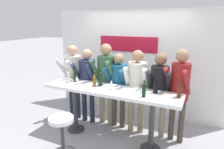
{
  "coord_description": "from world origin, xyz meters",
  "views": [
    {
      "loc": [
        1.49,
        -3.14,
        2.23
      ],
      "look_at": [
        0.0,
        0.09,
        1.28
      ],
      "focal_mm": 32.0,
      "sensor_mm": 36.0,
      "label": 1
    }
  ],
  "objects_px": {
    "person_center_left": "(106,76)",
    "person_center_right": "(137,83)",
    "wine_bottle_0": "(100,78)",
    "bar_stool": "(62,130)",
    "person_left": "(87,78)",
    "person_right": "(159,87)",
    "wine_bottle_1": "(68,77)",
    "wine_bottle_3": "(144,90)",
    "person_center": "(118,83)",
    "wine_glass_0": "(111,83)",
    "wine_bottle_4": "(94,80)",
    "wine_bottle_2": "(75,75)",
    "tasting_table": "(110,97)",
    "wine_bottle_6": "(179,90)",
    "wine_glass_1": "(77,78)",
    "person_far_right": "(180,86)",
    "wine_bottle_5": "(156,85)",
    "person_far_left": "(73,74)"
  },
  "relations": [
    {
      "from": "person_center_left",
      "to": "person_center_right",
      "type": "distance_m",
      "value": 0.71
    },
    {
      "from": "wine_bottle_0",
      "to": "person_center_right",
      "type": "bearing_deg",
      "value": 31.94
    },
    {
      "from": "bar_stool",
      "to": "person_left",
      "type": "xyz_separation_m",
      "value": [
        -0.23,
        1.21,
        0.57
      ]
    },
    {
      "from": "bar_stool",
      "to": "person_right",
      "type": "distance_m",
      "value": 1.9
    },
    {
      "from": "wine_bottle_1",
      "to": "wine_bottle_3",
      "type": "distance_m",
      "value": 1.62
    },
    {
      "from": "wine_bottle_1",
      "to": "person_center",
      "type": "bearing_deg",
      "value": 29.99
    },
    {
      "from": "bar_stool",
      "to": "person_left",
      "type": "distance_m",
      "value": 1.36
    },
    {
      "from": "wine_bottle_0",
      "to": "wine_glass_0",
      "type": "distance_m",
      "value": 0.29
    },
    {
      "from": "wine_bottle_4",
      "to": "wine_glass_0",
      "type": "distance_m",
      "value": 0.36
    },
    {
      "from": "person_left",
      "to": "wine_bottle_2",
      "type": "distance_m",
      "value": 0.35
    },
    {
      "from": "wine_bottle_0",
      "to": "tasting_table",
      "type": "bearing_deg",
      "value": -18.51
    },
    {
      "from": "wine_bottle_2",
      "to": "wine_glass_0",
      "type": "height_order",
      "value": "wine_bottle_2"
    },
    {
      "from": "wine_bottle_6",
      "to": "wine_glass_1",
      "type": "distance_m",
      "value": 1.9
    },
    {
      "from": "person_far_right",
      "to": "wine_bottle_6",
      "type": "height_order",
      "value": "person_far_right"
    },
    {
      "from": "person_center_left",
      "to": "wine_bottle_0",
      "type": "bearing_deg",
      "value": -79.14
    },
    {
      "from": "person_left",
      "to": "person_right",
      "type": "height_order",
      "value": "person_right"
    },
    {
      "from": "person_center_left",
      "to": "person_center_right",
      "type": "xyz_separation_m",
      "value": [
        0.7,
        -0.06,
        -0.05
      ]
    },
    {
      "from": "person_center_left",
      "to": "wine_bottle_5",
      "type": "bearing_deg",
      "value": -19.88
    },
    {
      "from": "person_far_left",
      "to": "person_center_right",
      "type": "xyz_separation_m",
      "value": [
        1.54,
        -0.04,
        -0.01
      ]
    },
    {
      "from": "wine_bottle_3",
      "to": "wine_bottle_5",
      "type": "xyz_separation_m",
      "value": [
        0.13,
        0.28,
        0.01
      ]
    },
    {
      "from": "wine_bottle_1",
      "to": "wine_bottle_4",
      "type": "distance_m",
      "value": 0.6
    },
    {
      "from": "person_center",
      "to": "wine_glass_1",
      "type": "distance_m",
      "value": 0.86
    },
    {
      "from": "person_far_left",
      "to": "wine_glass_1",
      "type": "height_order",
      "value": "person_far_left"
    },
    {
      "from": "wine_bottle_2",
      "to": "wine_glass_1",
      "type": "relative_size",
      "value": 1.68
    },
    {
      "from": "person_center_left",
      "to": "person_right",
      "type": "distance_m",
      "value": 1.15
    },
    {
      "from": "wine_bottle_5",
      "to": "wine_bottle_0",
      "type": "bearing_deg",
      "value": -176.67
    },
    {
      "from": "tasting_table",
      "to": "bar_stool",
      "type": "height_order",
      "value": "tasting_table"
    },
    {
      "from": "person_far_left",
      "to": "wine_bottle_4",
      "type": "bearing_deg",
      "value": -19.88
    },
    {
      "from": "person_right",
      "to": "person_center",
      "type": "bearing_deg",
      "value": 169.19
    },
    {
      "from": "person_center_right",
      "to": "wine_bottle_2",
      "type": "xyz_separation_m",
      "value": [
        -1.21,
        -0.34,
        0.11
      ]
    },
    {
      "from": "person_center_right",
      "to": "wine_glass_0",
      "type": "relative_size",
      "value": 9.66
    },
    {
      "from": "wine_bottle_5",
      "to": "wine_glass_0",
      "type": "relative_size",
      "value": 1.69
    },
    {
      "from": "person_left",
      "to": "wine_bottle_0",
      "type": "distance_m",
      "value": 0.64
    },
    {
      "from": "wine_bottle_4",
      "to": "wine_bottle_6",
      "type": "relative_size",
      "value": 0.92
    },
    {
      "from": "person_center_left",
      "to": "person_center",
      "type": "relative_size",
      "value": 1.11
    },
    {
      "from": "person_far_left",
      "to": "wine_bottle_2",
      "type": "distance_m",
      "value": 0.52
    },
    {
      "from": "bar_stool",
      "to": "person_center_left",
      "type": "bearing_deg",
      "value": 81.74
    },
    {
      "from": "wine_bottle_3",
      "to": "wine_glass_1",
      "type": "distance_m",
      "value": 1.37
    },
    {
      "from": "person_far_right",
      "to": "wine_bottle_4",
      "type": "xyz_separation_m",
      "value": [
        -1.49,
        -0.46,
        0.04
      ]
    },
    {
      "from": "wine_bottle_0",
      "to": "wine_bottle_3",
      "type": "height_order",
      "value": "wine_bottle_0"
    },
    {
      "from": "wine_glass_0",
      "to": "wine_bottle_3",
      "type": "bearing_deg",
      "value": -10.76
    },
    {
      "from": "wine_bottle_4",
      "to": "wine_bottle_6",
      "type": "xyz_separation_m",
      "value": [
        1.53,
        0.05,
        0.01
      ]
    },
    {
      "from": "person_left",
      "to": "wine_bottle_5",
      "type": "distance_m",
      "value": 1.59
    },
    {
      "from": "bar_stool",
      "to": "wine_bottle_4",
      "type": "xyz_separation_m",
      "value": [
        0.2,
        0.78,
        0.68
      ]
    },
    {
      "from": "wine_bottle_4",
      "to": "wine_glass_0",
      "type": "bearing_deg",
      "value": -3.28
    },
    {
      "from": "bar_stool",
      "to": "person_far_left",
      "type": "height_order",
      "value": "person_far_left"
    },
    {
      "from": "wine_glass_1",
      "to": "person_left",
      "type": "bearing_deg",
      "value": 98.15
    },
    {
      "from": "wine_bottle_5",
      "to": "wine_bottle_1",
      "type": "bearing_deg",
      "value": -175.56
    },
    {
      "from": "person_center",
      "to": "person_center_right",
      "type": "height_order",
      "value": "person_center_right"
    },
    {
      "from": "person_far_left",
      "to": "wine_bottle_0",
      "type": "distance_m",
      "value": 1.03
    }
  ]
}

